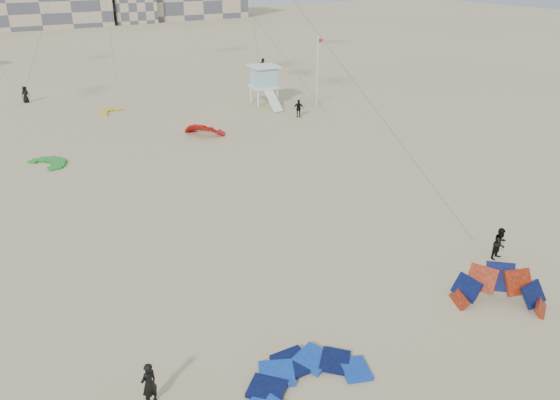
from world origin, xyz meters
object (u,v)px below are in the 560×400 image
kite_ground_blue (306,381)px  kitesurfer_main (149,384)px  kite_ground_orange (498,304)px  lifeguard_tower_near (264,85)px

kite_ground_blue → kitesurfer_main: kitesurfer_main is taller
kite_ground_orange → lifeguard_tower_near: size_ratio=0.74×
kite_ground_blue → kitesurfer_main: 5.87m
kite_ground_blue → kite_ground_orange: size_ratio=1.09×
kitesurfer_main → lifeguard_tower_near: bearing=-144.4°
kite_ground_blue → kite_ground_orange: bearing=-1.2°
kite_ground_orange → kitesurfer_main: size_ratio=2.46×
kitesurfer_main → kite_ground_blue: bearing=140.6°
lifeguard_tower_near → kite_ground_orange: bearing=-95.7°
kite_ground_blue → lifeguard_tower_near: bearing=63.6°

